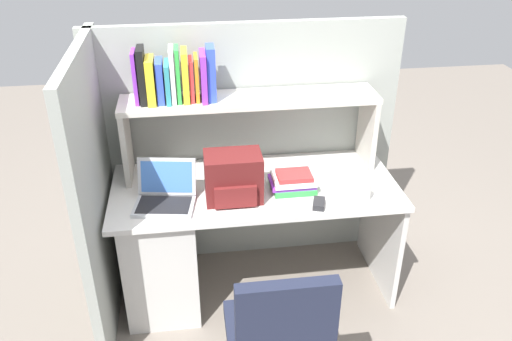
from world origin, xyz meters
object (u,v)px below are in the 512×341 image
(computer_mouse, at_px, (319,204))
(paper_cup, at_px, (364,191))
(laptop, at_px, (165,195))
(backpack, at_px, (233,178))

(computer_mouse, xyz_separation_m, paper_cup, (0.25, 0.03, 0.04))
(paper_cup, bearing_deg, computer_mouse, -173.41)
(laptop, height_order, paper_cup, laptop)
(laptop, distance_m, paper_cup, 1.05)
(laptop, bearing_deg, backpack, -0.46)
(computer_mouse, bearing_deg, laptop, -172.69)
(laptop, xyz_separation_m, paper_cup, (1.05, -0.11, 0.00))
(backpack, bearing_deg, paper_cup, -9.16)
(backpack, relative_size, paper_cup, 2.75)
(backpack, distance_m, computer_mouse, 0.47)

